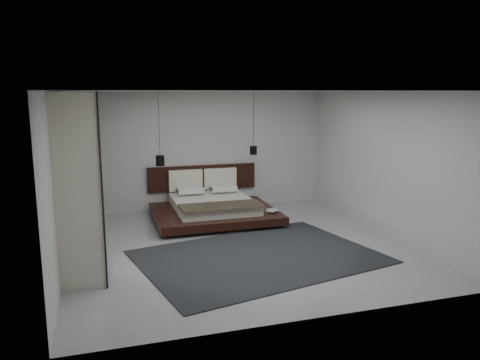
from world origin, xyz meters
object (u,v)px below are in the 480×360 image
object	(u,v)px
pendant_right	(253,150)
pendant_left	(160,160)
bed	(213,207)
lattice_screen	(71,163)
rug	(259,257)
wardrobe	(80,178)

from	to	relation	value
pendant_right	pendant_left	bearing A→B (deg)	180.00
bed	lattice_screen	bearing A→B (deg)	169.63
pendant_left	rug	distance (m)	3.52
wardrobe	rug	size ratio (longest dim) A/B	0.73
lattice_screen	bed	xyz separation A→B (m)	(2.93, -0.54, -1.02)
lattice_screen	bed	size ratio (longest dim) A/B	0.99
bed	pendant_right	world-z (taller)	pendant_right
pendant_right	rug	world-z (taller)	pendant_right
pendant_right	wardrobe	distance (m)	4.36
wardrobe	rug	distance (m)	3.27
pendant_left	pendant_right	size ratio (longest dim) A/B	1.12
lattice_screen	bed	bearing A→B (deg)	-10.37
pendant_left	pendant_right	distance (m)	2.17
bed	pendant_left	size ratio (longest dim) A/B	1.63
lattice_screen	pendant_right	bearing A→B (deg)	-1.95
lattice_screen	wardrobe	world-z (taller)	wardrobe
lattice_screen	rug	world-z (taller)	lattice_screen
rug	pendant_left	bearing A→B (deg)	112.39
rug	lattice_screen	bearing A→B (deg)	134.37
bed	pendant_left	distance (m)	1.54
lattice_screen	rug	xyz separation A→B (m)	(3.10, -3.17, -1.29)
pendant_left	wardrobe	bearing A→B (deg)	-125.97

